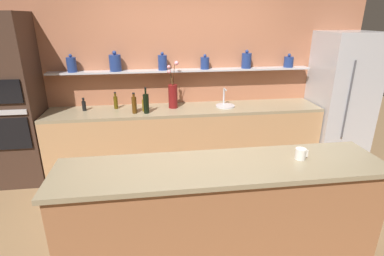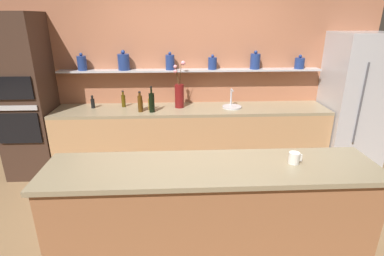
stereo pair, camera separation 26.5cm
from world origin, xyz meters
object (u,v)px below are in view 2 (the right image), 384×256
bottle_sauce_3 (141,104)px  bottle_oil_5 (123,100)px  coffee_mug (294,158)px  refrigerator (354,104)px  bottle_spirit_1 (140,103)px  flower_vase (179,94)px  oven_tower (26,99)px  bottle_wine_2 (152,102)px  bottle_sauce_4 (93,103)px  sink_fixture (232,106)px  bottle_oil_0 (150,104)px

bottle_sauce_3 → bottle_oil_5: size_ratio=0.77×
bottle_sauce_3 → coffee_mug: coffee_mug is taller
refrigerator → bottle_spirit_1: 2.98m
bottle_sauce_3 → flower_vase: bearing=10.4°
oven_tower → bottle_oil_5: oven_tower is taller
bottle_wine_2 → bottle_sauce_4: 0.87m
flower_vase → bottle_sauce_4: flower_vase is taller
flower_vase → bottle_wine_2: 0.42m
bottle_spirit_1 → bottle_oil_5: size_ratio=1.19×
sink_fixture → oven_tower: bearing=-179.7°
bottle_sauce_3 → sink_fixture: bearing=2.5°
flower_vase → bottle_oil_0: flower_vase is taller
flower_vase → bottle_oil_0: size_ratio=2.91×
bottle_oil_0 → bottle_oil_5: bearing=156.1°
oven_tower → coffee_mug: 3.50m
oven_tower → sink_fixture: 2.79m
sink_fixture → coffee_mug: sink_fixture is taller
refrigerator → bottle_oil_0: (-2.85, -0.02, 0.04)m
bottle_sauce_3 → refrigerator: bearing=0.1°
bottle_spirit_1 → bottle_oil_5: (-0.26, 0.25, -0.02)m
bottle_oil_5 → coffee_mug: (1.67, -2.02, 0.05)m
sink_fixture → bottle_wine_2: 1.12m
sink_fixture → bottle_oil_5: size_ratio=1.16×
refrigerator → bottle_sauce_3: (-2.97, -0.01, 0.03)m
bottle_spirit_1 → coffee_mug: (1.41, -1.77, 0.03)m
oven_tower → bottle_wine_2: 1.69m
bottle_sauce_3 → bottle_oil_5: bottle_oil_5 is taller
oven_tower → flower_vase: oven_tower is taller
bottle_sauce_4 → bottle_oil_5: bearing=5.4°
bottle_oil_0 → bottle_oil_5: size_ratio=0.95×
flower_vase → bottle_oil_5: (-0.78, 0.07, -0.10)m
refrigerator → oven_tower: bearing=179.5°
flower_vase → coffee_mug: flower_vase is taller
sink_fixture → bottle_spirit_1: bearing=-173.4°
bottle_oil_5 → coffee_mug: bottle_oil_5 is taller
bottle_sauce_3 → bottle_sauce_4: 0.69m
refrigerator → sink_fixture: refrigerator is taller
sink_fixture → bottle_sauce_3: (-1.25, -0.05, 0.05)m
refrigerator → sink_fixture: (-1.72, 0.05, -0.02)m
bottle_oil_5 → bottle_oil_0: bearing=-23.9°
bottle_wine_2 → bottle_sauce_3: size_ratio=1.94×
bottle_oil_5 → coffee_mug: bearing=-50.4°
bottle_sauce_4 → coffee_mug: size_ratio=1.67×
oven_tower → refrigerator: bearing=-0.5°
bottle_sauce_3 → bottle_wine_2: bearing=-34.4°
bottle_oil_5 → coffee_mug: size_ratio=2.17×
bottle_oil_0 → bottle_sauce_4: size_ratio=1.24×
bottle_sauce_4 → bottle_sauce_3: bearing=-10.2°
sink_fixture → bottle_oil_5: 1.52m
bottle_oil_0 → coffee_mug: 2.25m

